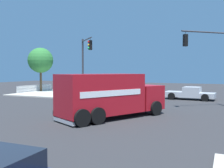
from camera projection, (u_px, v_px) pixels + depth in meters
name	position (u px, v px, depth m)	size (l,w,h in m)	color
ground_plane	(115.00, 114.00, 18.29)	(100.00, 100.00, 0.00)	#2B2B2D
sidewalk_corner_near	(67.00, 93.00, 34.97)	(11.43, 11.43, 0.14)	#B2ADA0
delivery_truck	(110.00, 95.00, 16.83)	(7.85, 5.73, 2.89)	#AD141E
traffic_light_primary	(85.00, 59.00, 27.40)	(2.72, 2.65, 6.48)	#38383D
traffic_light_secondary	(216.00, 56.00, 21.29)	(3.35, 3.76, 6.50)	#38383D
pickup_silver	(190.00, 93.00, 27.73)	(2.51, 5.31, 1.38)	#B7BABF
pedestrian_near_corner	(59.00, 86.00, 35.04)	(0.52, 0.29, 1.59)	#4C4C51
picket_fence_run	(35.00, 88.00, 37.18)	(7.30, 0.05, 0.95)	white
shade_tree_near	(41.00, 60.00, 37.55)	(3.67, 3.67, 6.36)	brown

